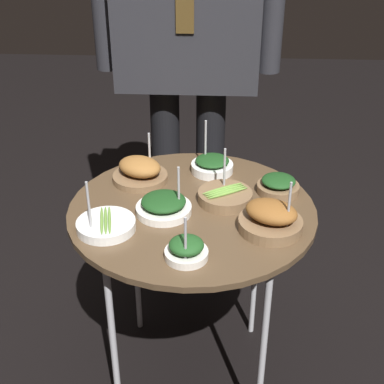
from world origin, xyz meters
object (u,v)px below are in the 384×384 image
at_px(bowl_roast_front_left, 140,171).
at_px(bowl_roast_back_right, 271,219).
at_px(bowl_spinach_center, 212,165).
at_px(bowl_spinach_mid_left, 278,185).
at_px(bowl_spinach_far_rim, 164,205).
at_px(bowl_asparagus_front_right, 106,225).
at_px(bowl_asparagus_near_rim, 225,196).
at_px(serving_cart, 192,220).
at_px(bowl_spinach_front_center, 186,249).
at_px(waiter_figure, 187,14).

height_order(bowl_roast_front_left, bowl_roast_back_right, bowl_roast_back_right).
relative_size(bowl_roast_front_left, bowl_spinach_center, 1.07).
bearing_deg(bowl_spinach_mid_left, bowl_spinach_far_rim, -157.66).
xyz_separation_m(bowl_spinach_far_rim, bowl_spinach_center, (0.13, 0.26, -0.00)).
bearing_deg(bowl_asparagus_front_right, bowl_spinach_mid_left, 25.64).
distance_m(bowl_roast_front_left, bowl_asparagus_near_rim, 0.29).
distance_m(serving_cart, bowl_asparagus_front_right, 0.27).
xyz_separation_m(serving_cart, bowl_spinach_front_center, (-0.00, -0.24, 0.07)).
bearing_deg(serving_cart, bowl_asparagus_front_right, -150.03).
height_order(bowl_spinach_front_center, bowl_roast_back_right, bowl_roast_back_right).
bearing_deg(bowl_asparagus_front_right, bowl_spinach_far_rim, 32.45).
xyz_separation_m(bowl_asparagus_front_right, waiter_figure, (0.18, 0.67, 0.42)).
distance_m(bowl_roast_front_left, bowl_spinach_center, 0.24).
relative_size(bowl_spinach_front_center, bowl_roast_back_right, 0.79).
bearing_deg(serving_cart, waiter_figure, 94.95).
xyz_separation_m(bowl_asparagus_near_rim, bowl_roast_back_right, (0.12, -0.14, 0.02)).
height_order(bowl_spinach_center, waiter_figure, waiter_figure).
bearing_deg(bowl_roast_back_right, bowl_spinach_front_center, -147.62).
relative_size(bowl_roast_back_right, bowl_spinach_mid_left, 1.38).
distance_m(bowl_spinach_front_center, bowl_spinach_center, 0.47).
distance_m(bowl_spinach_center, bowl_asparagus_front_right, 0.45).
height_order(bowl_asparagus_near_rim, waiter_figure, waiter_figure).
distance_m(bowl_roast_front_left, waiter_figure, 0.57).
xyz_separation_m(serving_cart, bowl_spinach_center, (0.05, 0.23, 0.07)).
xyz_separation_m(bowl_spinach_far_rim, waiter_figure, (0.03, 0.58, 0.41)).
xyz_separation_m(bowl_asparagus_near_rim, waiter_figure, (-0.14, 0.50, 0.42)).
distance_m(bowl_spinach_mid_left, bowl_asparagus_front_right, 0.53).
distance_m(bowl_roast_front_left, bowl_spinach_mid_left, 0.43).
height_order(bowl_spinach_far_rim, bowl_roast_back_right, bowl_roast_back_right).
xyz_separation_m(serving_cart, bowl_spinach_far_rim, (-0.08, -0.04, 0.07)).
height_order(bowl_spinach_far_rim, bowl_asparagus_near_rim, bowl_asparagus_near_rim).
bearing_deg(bowl_asparagus_near_rim, bowl_spinach_far_rim, -156.96).
bearing_deg(bowl_roast_back_right, bowl_asparagus_near_rim, 130.69).
bearing_deg(bowl_roast_back_right, bowl_spinach_far_rim, 166.94).
bearing_deg(bowl_roast_front_left, bowl_spinach_front_center, -66.58).
relative_size(bowl_roast_back_right, bowl_asparagus_front_right, 1.09).
xyz_separation_m(serving_cart, bowl_spinach_mid_left, (0.26, 0.10, 0.07)).
bearing_deg(bowl_roast_front_left, waiter_figure, 72.10).
distance_m(bowl_spinach_front_center, bowl_spinach_mid_left, 0.43).
xyz_separation_m(bowl_spinach_far_rim, bowl_spinach_front_center, (0.08, -0.21, 0.00)).
distance_m(bowl_spinach_center, bowl_spinach_mid_left, 0.24).
height_order(bowl_roast_back_right, bowl_spinach_mid_left, bowl_roast_back_right).
bearing_deg(bowl_spinach_far_rim, bowl_spinach_front_center, -69.60).
bearing_deg(bowl_spinach_mid_left, bowl_roast_back_right, -100.30).
height_order(serving_cart, bowl_roast_back_right, bowl_roast_back_right).
bearing_deg(bowl_spinach_center, waiter_figure, 107.44).
relative_size(bowl_spinach_far_rim, waiter_figure, 0.09).
height_order(bowl_spinach_center, bowl_asparagus_front_right, bowl_spinach_center).
relative_size(bowl_roast_front_left, bowl_asparagus_near_rim, 1.10).
height_order(bowl_spinach_front_center, bowl_asparagus_front_right, bowl_asparagus_front_right).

